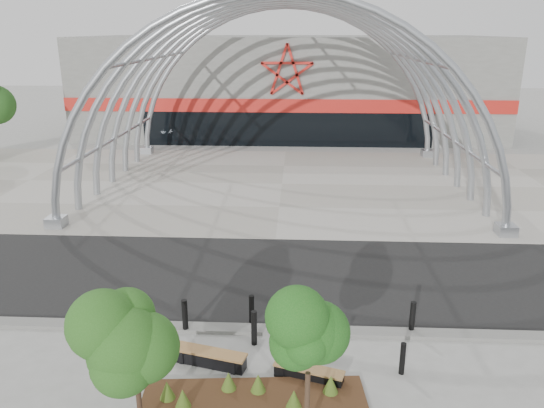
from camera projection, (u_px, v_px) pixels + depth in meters
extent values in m
plane|color=gray|center=(265.00, 327.00, 16.01)|extent=(140.00, 140.00, 0.00)
cube|color=black|center=(271.00, 276.00, 19.33)|extent=(140.00, 7.00, 0.02)
cube|color=#9F9A8F|center=(282.00, 184.00, 30.70)|extent=(60.00, 17.00, 0.04)
cube|color=slate|center=(265.00, 330.00, 15.76)|extent=(60.00, 0.50, 0.12)
cube|color=slate|center=(289.00, 84.00, 46.52)|extent=(34.00, 15.00, 8.00)
cube|color=black|center=(287.00, 129.00, 40.30)|extent=(22.00, 0.25, 2.60)
cube|color=red|center=(287.00, 106.00, 39.74)|extent=(34.00, 0.30, 1.00)
torus|color=#9FA4AA|center=(277.00, 231.00, 23.60)|extent=(20.36, 0.36, 20.36)
torus|color=#9FA4AA|center=(279.00, 213.00, 25.97)|extent=(20.36, 0.36, 20.36)
torus|color=#9FA4AA|center=(280.00, 197.00, 28.34)|extent=(20.36, 0.36, 20.36)
torus|color=#9FA4AA|center=(282.00, 184.00, 30.71)|extent=(20.36, 0.36, 20.36)
torus|color=#9FA4AA|center=(283.00, 173.00, 33.08)|extent=(20.36, 0.36, 20.36)
torus|color=#9FA4AA|center=(284.00, 164.00, 35.45)|extent=(20.36, 0.36, 20.36)
torus|color=#9FA4AA|center=(285.00, 155.00, 37.82)|extent=(20.36, 0.36, 20.36)
cylinder|color=#9FA4AA|center=(456.00, 142.00, 29.44)|extent=(0.20, 15.00, 0.20)
cylinder|color=#9FA4AA|center=(416.00, 59.00, 28.15)|extent=(0.20, 15.00, 0.20)
cylinder|color=#9FA4AA|center=(283.00, 0.00, 27.57)|extent=(0.20, 15.00, 0.20)
cylinder|color=#9FA4AA|center=(153.00, 58.00, 28.83)|extent=(0.20, 15.00, 0.20)
cylinder|color=#9FA4AA|center=(114.00, 139.00, 30.36)|extent=(0.20, 15.00, 0.20)
cube|color=#9FA4AA|center=(56.00, 222.00, 24.00)|extent=(0.80, 0.80, 0.50)
cube|color=#9FA4AA|center=(147.00, 150.00, 38.22)|extent=(0.80, 0.80, 0.50)
cube|color=#9FA4AA|center=(506.00, 230.00, 23.04)|extent=(0.80, 0.80, 0.50)
cube|color=#9FA4AA|center=(427.00, 153.00, 37.27)|extent=(0.80, 0.80, 0.50)
cube|color=#342012|center=(254.00, 401.00, 12.75)|extent=(5.53, 2.09, 0.10)
cone|color=#48641E|center=(183.00, 398.00, 12.42)|extent=(0.37, 0.37, 0.47)
cone|color=#48641E|center=(258.00, 382.00, 12.96)|extent=(0.37, 0.37, 0.47)
cone|color=#48641E|center=(294.00, 399.00, 12.39)|extent=(0.37, 0.37, 0.47)
cone|color=#48641E|center=(229.00, 380.00, 13.04)|extent=(0.37, 0.37, 0.47)
cone|color=#48641E|center=(331.00, 384.00, 12.91)|extent=(0.37, 0.37, 0.47)
cone|color=#48641E|center=(167.00, 390.00, 12.70)|extent=(0.37, 0.37, 0.47)
cylinder|color=black|center=(139.00, 396.00, 11.56)|extent=(0.12, 0.12, 1.90)
ellipsoid|color=#215116|center=(132.00, 327.00, 11.02)|extent=(1.63, 1.63, 2.07)
cylinder|color=#342317|center=(307.00, 407.00, 11.34)|extent=(0.11, 0.11, 1.73)
ellipsoid|color=#104C11|center=(309.00, 343.00, 10.84)|extent=(1.43, 1.43, 1.89)
cube|color=black|center=(210.00, 359.00, 14.16)|extent=(2.02, 0.87, 0.34)
cube|color=black|center=(184.00, 353.00, 14.36)|extent=(0.23, 0.45, 0.40)
cube|color=black|center=(236.00, 363.00, 13.94)|extent=(0.23, 0.45, 0.40)
cube|color=brown|center=(209.00, 352.00, 14.09)|extent=(2.08, 0.95, 0.06)
cube|color=black|center=(309.00, 375.00, 13.53)|extent=(1.79, 0.86, 0.30)
cube|color=black|center=(284.00, 369.00, 13.75)|extent=(0.22, 0.40, 0.36)
cube|color=black|center=(334.00, 380.00, 13.31)|extent=(0.22, 0.40, 0.36)
cube|color=brown|center=(309.00, 368.00, 13.47)|extent=(1.86, 0.93, 0.05)
cylinder|color=black|center=(185.00, 316.00, 15.58)|extent=(0.17, 0.17, 1.06)
cylinder|color=black|center=(252.00, 310.00, 15.98)|extent=(0.16, 0.16, 0.99)
cylinder|color=black|center=(254.00, 328.00, 14.98)|extent=(0.17, 0.17, 1.05)
cylinder|color=black|center=(402.00, 359.00, 13.71)|extent=(0.14, 0.14, 0.90)
cylinder|color=black|center=(412.00, 318.00, 15.56)|extent=(0.16, 0.16, 1.01)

